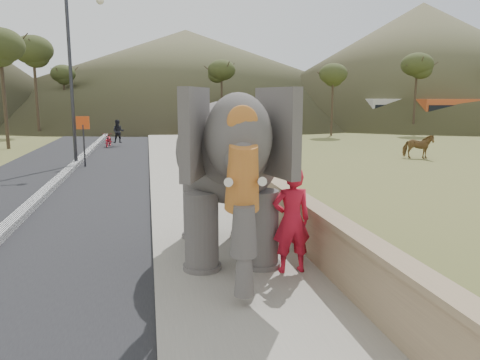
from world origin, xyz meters
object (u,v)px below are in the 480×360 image
object	(u,v)px
cow	(418,146)
elephant_and_man	(227,174)
lamppost	(77,63)
motorcyclist	(112,136)

from	to	relation	value
cow	elephant_and_man	distance (m)	18.70
lamppost	cow	world-z (taller)	lamppost
lamppost	elephant_and_man	world-z (taller)	lamppost
motorcyclist	elephant_and_man	bearing A→B (deg)	-80.48
cow	motorcyclist	world-z (taller)	motorcyclist
lamppost	cow	distance (m)	17.97
lamppost	motorcyclist	bearing A→B (deg)	84.44
cow	lamppost	bearing A→B (deg)	116.13
lamppost	motorcyclist	distance (m)	9.60
elephant_and_man	motorcyclist	distance (m)	23.43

